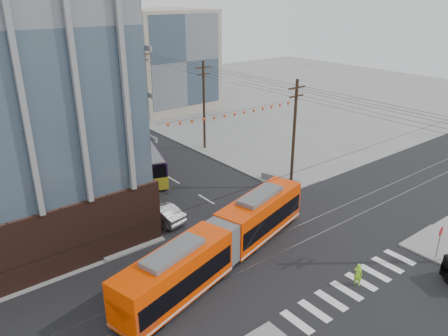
% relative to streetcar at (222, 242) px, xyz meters
% --- Properties ---
extents(ground, '(160.00, 160.00, 0.00)m').
position_rel_streetcar_xyz_m(ground, '(5.41, -4.59, -1.83)').
color(ground, slate).
extents(bg_bldg_ne_near, '(14.00, 14.00, 16.00)m').
position_rel_streetcar_xyz_m(bg_bldg_ne_near, '(21.41, 43.41, 6.17)').
color(bg_bldg_ne_near, gray).
rests_on(bg_bldg_ne_near, ground).
extents(bg_bldg_ne_far, '(16.00, 16.00, 14.00)m').
position_rel_streetcar_xyz_m(bg_bldg_ne_far, '(23.41, 63.41, 5.17)').
color(bg_bldg_ne_far, '#8C99A5').
rests_on(bg_bldg_ne_far, ground).
extents(utility_pole_far, '(0.30, 0.30, 11.00)m').
position_rel_streetcar_xyz_m(utility_pole_far, '(13.91, 51.41, 3.67)').
color(utility_pole_far, black).
rests_on(utility_pole_far, ground).
extents(streetcar, '(19.01, 7.55, 3.66)m').
position_rel_streetcar_xyz_m(streetcar, '(0.00, 0.00, 0.00)').
color(streetcar, '#E83700').
rests_on(streetcar, ground).
extents(city_bus, '(5.77, 11.46, 3.19)m').
position_rel_streetcar_xyz_m(city_bus, '(4.12, 18.90, -0.23)').
color(city_bus, black).
rests_on(city_bus, ground).
extents(parked_car_silver, '(2.62, 5.15, 1.62)m').
position_rel_streetcar_xyz_m(parked_car_silver, '(-0.24, 8.40, -1.02)').
color(parked_car_silver, '#A3A3A3').
rests_on(parked_car_silver, ground).
extents(parked_car_white, '(3.22, 5.58, 1.52)m').
position_rel_streetcar_xyz_m(parked_car_white, '(0.44, 14.98, -1.07)').
color(parked_car_white, '#B7B7B7').
rests_on(parked_car_white, ground).
extents(parked_car_grey, '(2.51, 4.75, 1.27)m').
position_rel_streetcar_xyz_m(parked_car_grey, '(0.27, 19.03, -1.19)').
color(parked_car_grey, slate).
rests_on(parked_car_grey, ground).
extents(pedestrian, '(0.50, 0.67, 1.66)m').
position_rel_streetcar_xyz_m(pedestrian, '(5.73, -7.58, -1.00)').
color(pedestrian, '#98F12A').
rests_on(pedestrian, ground).
extents(stop_sign, '(0.89, 0.89, 2.56)m').
position_rel_streetcar_xyz_m(stop_sign, '(12.92, -9.35, -0.55)').
color(stop_sign, '#BE030A').
rests_on(stop_sign, ground).
extents(jersey_barrier, '(2.15, 4.12, 0.81)m').
position_rel_streetcar_xyz_m(jersey_barrier, '(13.71, 7.81, -1.42)').
color(jersey_barrier, slate).
rests_on(jersey_barrier, ground).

